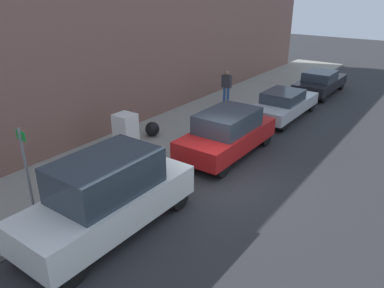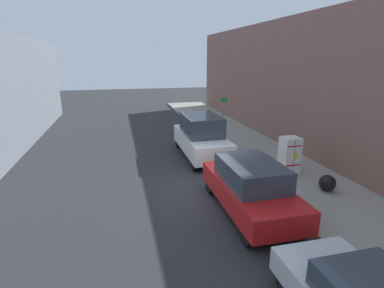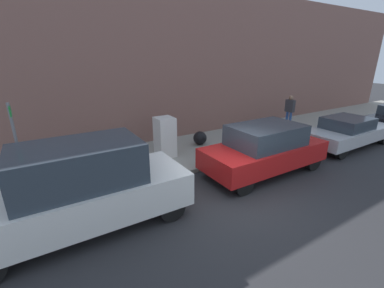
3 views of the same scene
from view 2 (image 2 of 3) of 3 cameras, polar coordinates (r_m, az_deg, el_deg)
ground_plane at (r=11.71m, az=2.95°, el=-8.70°), size 80.00×80.00×0.00m
sidewalk_slab at (r=13.26m, az=19.47°, el=-6.22°), size 3.76×44.00×0.15m
building_facade_near at (r=14.27m, az=30.70°, el=8.24°), size 2.05×39.60×7.00m
discarded_refrigerator at (r=13.28m, az=18.07°, el=-2.08°), size 0.72×0.70×1.58m
manhole_cover at (r=15.88m, az=12.02°, el=-1.64°), size 0.70×0.70×0.02m
street_sign_post at (r=16.62m, az=5.99°, el=4.89°), size 0.36×0.07×2.77m
fire_hydrant at (r=19.43m, az=3.21°, el=3.18°), size 0.22×0.22×0.80m
trash_bag at (r=12.21m, az=24.39°, el=-6.78°), size 0.61×0.61×0.61m
parked_van_white at (r=15.22m, az=1.76°, el=1.45°), size 1.91×4.94×2.14m
parked_suv_red at (r=9.96m, az=11.06°, el=-7.98°), size 1.90×4.53×1.74m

